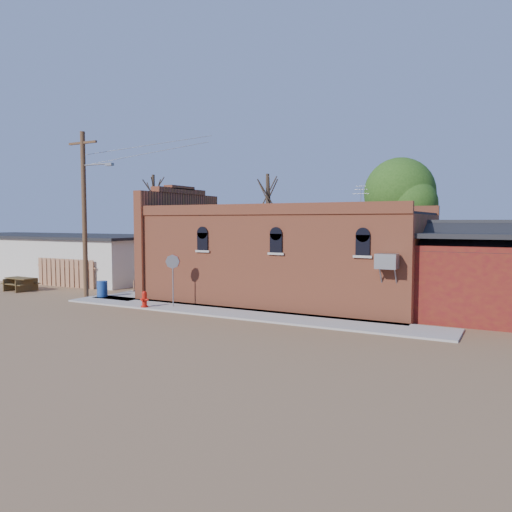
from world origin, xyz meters
The scene contains 15 objects.
ground centered at (0.00, 0.00, 0.00)m, with size 120.00×120.00×0.00m, color brown.
sidewalk_south centered at (1.50, 0.90, 0.04)m, with size 19.00×2.20×0.08m, color #9E9991.
sidewalk_west centered at (-6.30, 6.00, 0.04)m, with size 2.60×10.00×0.08m, color #9E9991.
brick_bar centered at (1.64, 5.49, 2.34)m, with size 16.40×7.97×6.30m.
red_shed centered at (11.50, 5.50, 2.27)m, with size 5.40×6.40×4.30m.
storage_building centered at (-19.00, 8.00, 1.60)m, with size 20.40×8.40×3.17m.
wood_fence centered at (-12.80, 3.80, 0.90)m, with size 5.20×0.10×1.80m, color #986244, non-canonical shape.
utility_pole centered at (-8.14, 1.20, 4.77)m, with size 3.12×0.26×9.00m.
tree_bare_near centered at (-3.00, 13.00, 5.96)m, with size 2.80×2.80×7.65m.
tree_bare_far centered at (-14.00, 14.00, 6.36)m, with size 2.80×2.80×8.16m.
tree_leafy centered at (6.00, 13.50, 5.93)m, with size 4.40×4.40×8.15m.
fire_hydrant centered at (-3.05, 0.00, 0.47)m, with size 0.44×0.42×0.78m.
stop_sign centered at (-1.95, 0.81, 2.02)m, with size 0.63×0.37×2.52m.
trash_barrel centered at (-7.30, 1.50, 0.51)m, with size 0.56×0.56×0.86m, color navy.
picnic_table centered at (-13.77, 1.29, 0.52)m, with size 1.98×1.55×0.80m.
Camera 1 is at (12.81, -18.37, 4.19)m, focal length 35.00 mm.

